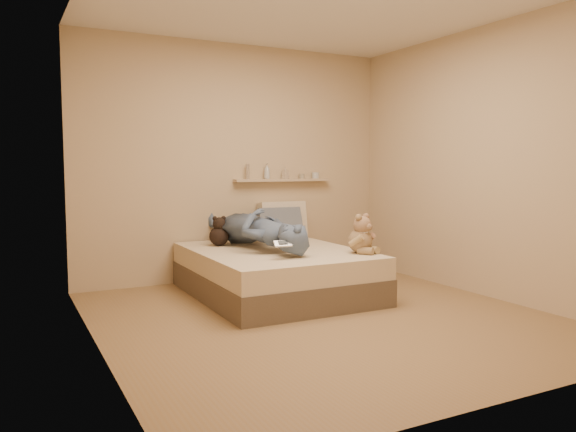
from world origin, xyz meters
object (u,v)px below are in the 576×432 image
pillow_cream (282,220)px  person (256,228)px  bed (275,272)px  dark_plush (219,233)px  wall_shelf (283,180)px  pillow_grey (280,224)px  game_console (283,244)px  teddy_bear (362,237)px

pillow_cream → person: 0.88m
bed → pillow_cream: 1.06m
dark_plush → pillow_cream: bearing=21.3°
wall_shelf → pillow_grey: bearing=-125.2°
game_console → dark_plush: dark_plush is taller
bed → teddy_bear: teddy_bear is taller
dark_plush → wall_shelf: (0.95, 0.43, 0.52)m
wall_shelf → bed: bearing=-121.2°
dark_plush → person: 0.40m
teddy_bear → dark_plush: teddy_bear is taller
game_console → wall_shelf: wall_shelf is taller
teddy_bear → person: size_ratio=0.23×
pillow_cream → game_console: bearing=-116.5°
bed → dark_plush: 0.72m
person → wall_shelf: bearing=-137.2°
pillow_grey → person: (-0.51, -0.49, 0.03)m
person → dark_plush: bearing=-48.5°
person → teddy_bear: bearing=129.1°
teddy_bear → pillow_grey: teddy_bear is taller
bed → pillow_cream: bearing=58.9°
game_console → pillow_cream: size_ratio=0.30×
dark_plush → bed: bearing=-50.3°
teddy_bear → dark_plush: bearing=134.0°
wall_shelf → person: bearing=-133.0°
pillow_cream → person: pillow_cream is taller
bed → teddy_bear: (0.62, -0.58, 0.38)m
dark_plush → wall_shelf: bearing=24.4°
bed → wall_shelf: 1.38m
game_console → wall_shelf: size_ratio=0.14×
teddy_bear → person: person is taller
wall_shelf → pillow_cream: bearing=-122.5°
game_console → pillow_cream: 1.56m
game_console → pillow_cream: (0.70, 1.40, 0.06)m
game_console → person: bearing=83.6°
bed → person: person is taller
pillow_grey → person: 0.71m
bed → teddy_bear: 0.93m
dark_plush → game_console: bearing=-79.2°
bed → pillow_grey: pillow_grey is taller
game_console → dark_plush: bearing=100.8°
game_console → pillow_cream: bearing=63.5°
bed → pillow_grey: size_ratio=3.80×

